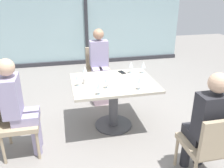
# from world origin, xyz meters

# --- Properties ---
(ground_plane) EXTENTS (12.00, 12.00, 0.00)m
(ground_plane) POSITION_xyz_m (0.00, 0.00, 0.00)
(ground_plane) COLOR gray
(window_wall_backdrop) EXTENTS (5.09, 0.10, 2.70)m
(window_wall_backdrop) POSITION_xyz_m (0.00, 3.20, 1.21)
(window_wall_backdrop) COLOR #98B7BC
(window_wall_backdrop) RESTS_ON ground_plane
(dining_table_main) EXTENTS (1.18, 0.94, 0.73)m
(dining_table_main) POSITION_xyz_m (0.00, 0.00, 0.55)
(dining_table_main) COLOR #BCB29E
(dining_table_main) RESTS_ON ground_plane
(chair_near_window) EXTENTS (0.46, 0.51, 0.87)m
(chair_near_window) POSITION_xyz_m (0.00, 1.31, 0.50)
(chair_near_window) COLOR tan
(chair_near_window) RESTS_ON ground_plane
(chair_front_right) EXTENTS (0.46, 0.50, 0.87)m
(chair_front_right) POSITION_xyz_m (0.73, -1.31, 0.50)
(chair_front_right) COLOR tan
(chair_front_right) RESTS_ON ground_plane
(chair_side_end) EXTENTS (0.50, 0.46, 0.87)m
(chair_side_end) POSITION_xyz_m (-1.37, -0.35, 0.50)
(chair_side_end) COLOR tan
(chair_side_end) RESTS_ON ground_plane
(person_near_window) EXTENTS (0.34, 0.39, 1.26)m
(person_near_window) POSITION_xyz_m (-0.00, 1.20, 0.70)
(person_near_window) COLOR #9E93B7
(person_near_window) RESTS_ON ground_plane
(person_front_right) EXTENTS (0.34, 0.39, 1.26)m
(person_front_right) POSITION_xyz_m (0.73, -1.20, 0.70)
(person_front_right) COLOR #28282D
(person_front_right) RESTS_ON ground_plane
(person_side_end) EXTENTS (0.39, 0.34, 1.26)m
(person_side_end) POSITION_xyz_m (-1.26, -0.35, 0.70)
(person_side_end) COLOR #9E93B7
(person_side_end) RESTS_ON ground_plane
(wine_glass_0) EXTENTS (0.07, 0.07, 0.18)m
(wine_glass_0) POSITION_xyz_m (0.35, 0.30, 0.86)
(wine_glass_0) COLOR silver
(wine_glass_0) RESTS_ON dining_table_main
(wine_glass_1) EXTENTS (0.07, 0.07, 0.18)m
(wine_glass_1) POSITION_xyz_m (0.53, 0.24, 0.86)
(wine_glass_1) COLOR silver
(wine_glass_1) RESTS_ON dining_table_main
(wine_glass_2) EXTENTS (0.07, 0.07, 0.18)m
(wine_glass_2) POSITION_xyz_m (-0.27, -0.38, 0.86)
(wine_glass_2) COLOR silver
(wine_glass_2) RESTS_ON dining_table_main
(wine_glass_3) EXTENTS (0.07, 0.07, 0.18)m
(wine_glass_3) POSITION_xyz_m (0.28, -0.34, 0.86)
(wine_glass_3) COLOR silver
(wine_glass_3) RESTS_ON dining_table_main
(wine_glass_4) EXTENTS (0.07, 0.07, 0.18)m
(wine_glass_4) POSITION_xyz_m (-0.38, 0.23, 0.86)
(wine_glass_4) COLOR silver
(wine_glass_4) RESTS_ON dining_table_main
(wine_glass_5) EXTENTS (0.07, 0.07, 0.18)m
(wine_glass_5) POSITION_xyz_m (-0.51, -0.05, 0.86)
(wine_glass_5) COLOR silver
(wine_glass_5) RESTS_ON dining_table_main
(wine_glass_6) EXTENTS (0.07, 0.07, 0.18)m
(wine_glass_6) POSITION_xyz_m (-0.13, -0.20, 0.86)
(wine_glass_6) COLOR silver
(wine_glass_6) RESTS_ON dining_table_main
(coffee_cup) EXTENTS (0.08, 0.08, 0.09)m
(coffee_cup) POSITION_xyz_m (-0.40, 0.01, 0.78)
(coffee_cup) COLOR white
(coffee_cup) RESTS_ON dining_table_main
(cell_phone_on_table) EXTENTS (0.11, 0.16, 0.01)m
(cell_phone_on_table) POSITION_xyz_m (0.21, 0.33, 0.73)
(cell_phone_on_table) COLOR black
(cell_phone_on_table) RESTS_ON dining_table_main
(handbag_0) EXTENTS (0.32, 0.19, 0.28)m
(handbag_0) POSITION_xyz_m (-0.04, 0.75, 0.14)
(handbag_0) COLOR beige
(handbag_0) RESTS_ON ground_plane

